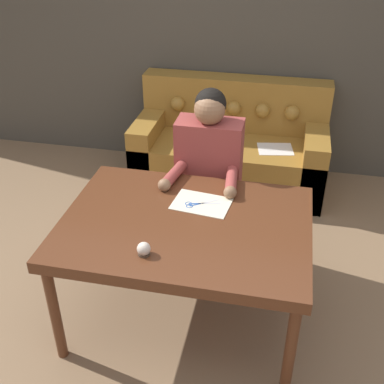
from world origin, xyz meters
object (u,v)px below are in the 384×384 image
(dining_table, at_px, (185,231))
(person, at_px, (208,176))
(couch, at_px, (230,149))
(scissors, at_px, (196,204))
(pin_cushion, at_px, (144,249))

(dining_table, distance_m, person, 0.68)
(couch, distance_m, person, 1.12)
(dining_table, bearing_deg, person, 89.10)
(person, bearing_deg, scissors, -88.18)
(couch, bearing_deg, scissors, -89.91)
(dining_table, distance_m, pin_cushion, 0.37)
(dining_table, distance_m, couch, 1.78)
(person, relative_size, scissors, 6.05)
(pin_cushion, bearing_deg, couch, 85.42)
(dining_table, distance_m, scissors, 0.19)
(pin_cushion, bearing_deg, scissors, 71.57)
(dining_table, relative_size, pin_cushion, 19.50)
(dining_table, bearing_deg, couch, 89.21)
(person, height_order, pin_cushion, person)
(person, bearing_deg, couch, 89.28)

